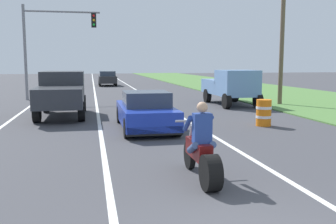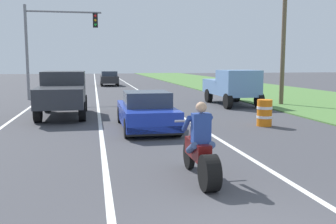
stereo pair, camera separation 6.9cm
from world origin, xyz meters
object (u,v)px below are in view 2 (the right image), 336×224
(traffic_light_mast_near, at_px, (51,37))
(sports_car_blue, at_px, (146,112))
(pickup_truck_left_lane_dark_grey, at_px, (63,92))
(distant_car_far_ahead, at_px, (109,78))
(motorcycle_with_rider, at_px, (201,153))
(pickup_truck_right_shoulder_light_blue, at_px, (232,85))
(construction_barrel_nearest, at_px, (264,113))

(traffic_light_mast_near, bearing_deg, sports_car_blue, -69.97)
(sports_car_blue, bearing_deg, pickup_truck_left_lane_dark_grey, 128.92)
(sports_car_blue, distance_m, distant_car_far_ahead, 26.47)
(motorcycle_with_rider, height_order, sports_car_blue, motorcycle_with_rider)
(motorcycle_with_rider, height_order, pickup_truck_right_shoulder_light_blue, pickup_truck_right_shoulder_light_blue)
(sports_car_blue, xyz_separation_m, pickup_truck_left_lane_dark_grey, (-3.19, 3.95, 0.48))
(pickup_truck_left_lane_dark_grey, distance_m, pickup_truck_right_shoulder_light_blue, 9.48)
(motorcycle_with_rider, height_order, construction_barrel_nearest, motorcycle_with_rider)
(traffic_light_mast_near, height_order, distant_car_far_ahead, traffic_light_mast_near)
(motorcycle_with_rider, distance_m, distant_car_far_ahead, 32.72)
(motorcycle_with_rider, height_order, pickup_truck_left_lane_dark_grey, pickup_truck_left_lane_dark_grey)
(traffic_light_mast_near, bearing_deg, motorcycle_with_rider, -75.75)
(motorcycle_with_rider, bearing_deg, pickup_truck_right_shoulder_light_blue, 66.91)
(traffic_light_mast_near, distance_m, distant_car_far_ahead, 15.21)
(sports_car_blue, bearing_deg, motorcycle_with_rider, -87.83)
(pickup_truck_right_shoulder_light_blue, distance_m, construction_barrel_nearest, 7.22)
(traffic_light_mast_near, xyz_separation_m, construction_barrel_nearest, (8.93, -12.42, -3.51))
(sports_car_blue, bearing_deg, distant_car_far_ahead, 90.47)
(sports_car_blue, bearing_deg, traffic_light_mast_near, 110.03)
(motorcycle_with_rider, bearing_deg, distant_car_far_ahead, 90.80)
(pickup_truck_left_lane_dark_grey, bearing_deg, distant_car_far_ahead, 82.48)
(motorcycle_with_rider, relative_size, sports_car_blue, 0.51)
(pickup_truck_left_lane_dark_grey, relative_size, pickup_truck_right_shoulder_light_blue, 1.00)
(sports_car_blue, distance_m, traffic_light_mast_near, 13.44)
(motorcycle_with_rider, height_order, distant_car_far_ahead, motorcycle_with_rider)
(traffic_light_mast_near, relative_size, construction_barrel_nearest, 6.00)
(traffic_light_mast_near, bearing_deg, pickup_truck_left_lane_dark_grey, -81.30)
(pickup_truck_left_lane_dark_grey, height_order, distant_car_far_ahead, pickup_truck_left_lane_dark_grey)
(sports_car_blue, bearing_deg, pickup_truck_right_shoulder_light_blue, 49.68)
(construction_barrel_nearest, height_order, distant_car_far_ahead, distant_car_far_ahead)
(motorcycle_with_rider, xyz_separation_m, pickup_truck_right_shoulder_light_blue, (5.59, 13.12, 0.51))
(construction_barrel_nearest, bearing_deg, pickup_truck_left_lane_dark_grey, 151.59)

